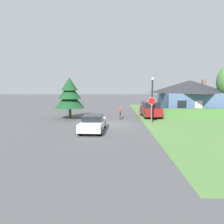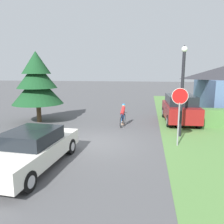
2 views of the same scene
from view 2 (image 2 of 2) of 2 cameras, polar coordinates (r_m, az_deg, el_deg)
name	(u,v)px [view 2 (image 2 of 2)]	position (r m, az deg, el deg)	size (l,w,h in m)	color
ground_plane	(94,143)	(10.76, -4.78, -8.13)	(140.00, 140.00, 0.00)	#515154
sedan_left_lane	(32,149)	(8.47, -20.22, -9.06)	(2.05, 4.60, 1.38)	silver
cyclist	(123,115)	(13.98, 2.84, -0.86)	(0.44, 1.68, 1.42)	black
parked_suv_right	(180,109)	(15.63, 17.36, 0.87)	(2.19, 4.48, 1.87)	maroon
stop_sign	(179,105)	(10.39, 17.21, 1.70)	(0.74, 0.07, 2.71)	gray
street_lamp	(182,85)	(11.91, 17.91, 6.68)	(0.30, 0.30, 4.75)	black
conifer_tall_near	(37,82)	(15.63, -19.00, 7.51)	(3.39, 3.39, 4.78)	#4C3823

